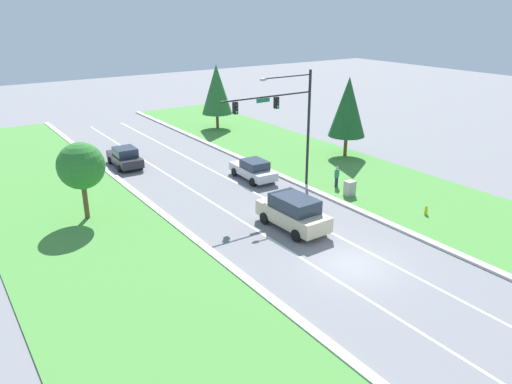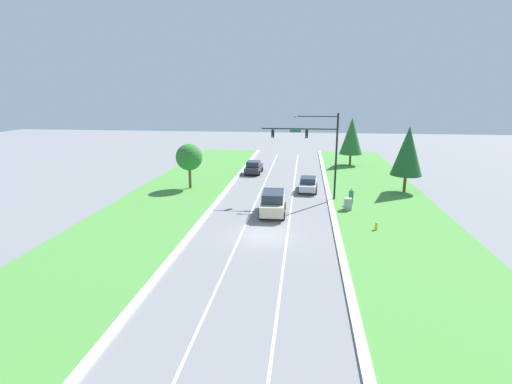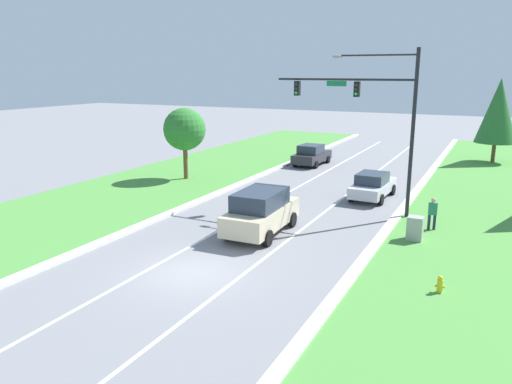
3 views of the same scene
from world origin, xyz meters
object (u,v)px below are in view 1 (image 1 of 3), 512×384
at_px(traffic_signal_mast, 287,114).
at_px(oak_near_left_tree, 81,166).
at_px(conifer_far_right_tree, 348,107).
at_px(conifer_near_right_tree, 217,89).
at_px(charcoal_sedan, 125,157).
at_px(utility_cabinet, 350,189).
at_px(pedestrian, 337,176).
at_px(champagne_suv, 293,212).
at_px(silver_sedan, 253,170).
at_px(fire_hydrant, 426,211).

height_order(traffic_signal_mast, oak_near_left_tree, traffic_signal_mast).
bearing_deg(conifer_far_right_tree, conifer_near_right_tree, 104.53).
distance_m(charcoal_sedan, conifer_near_right_tree, 16.01).
xyz_separation_m(traffic_signal_mast, conifer_near_right_tree, (5.72, 20.10, -1.38)).
bearing_deg(conifer_far_right_tree, oak_near_left_tree, -177.58).
height_order(charcoal_sedan, oak_near_left_tree, oak_near_left_tree).
relative_size(utility_cabinet, pedestrian, 0.70).
relative_size(conifer_near_right_tree, conifer_far_right_tree, 0.98).
bearing_deg(pedestrian, conifer_far_right_tree, -159.51).
relative_size(champagne_suv, utility_cabinet, 4.34).
distance_m(charcoal_sedan, pedestrian, 18.26).
xyz_separation_m(charcoal_sedan, silver_sedan, (7.28, -9.04, -0.02)).
distance_m(fire_hydrant, oak_near_left_tree, 22.55).
height_order(utility_cabinet, fire_hydrant, utility_cabinet).
xyz_separation_m(oak_near_left_tree, conifer_far_right_tree, (23.91, 1.01, 1.00)).
relative_size(fire_hydrant, conifer_far_right_tree, 0.10).
bearing_deg(fire_hydrant, conifer_near_right_tree, 88.12).
bearing_deg(pedestrian, charcoal_sedan, -72.73).
distance_m(traffic_signal_mast, conifer_near_right_tree, 20.95).
xyz_separation_m(charcoal_sedan, utility_cabinet, (10.93, -16.18, -0.24)).
xyz_separation_m(fire_hydrant, oak_near_left_tree, (-18.77, 12.06, 3.28)).
distance_m(champagne_suv, oak_near_left_tree, 13.64).
bearing_deg(charcoal_sedan, pedestrian, -49.20).
relative_size(fire_hydrant, oak_near_left_tree, 0.14).
relative_size(charcoal_sedan, pedestrian, 2.70).
xyz_separation_m(utility_cabinet, fire_hydrant, (1.72, -5.41, -0.25)).
bearing_deg(conifer_near_right_tree, traffic_signal_mast, -105.89).
height_order(utility_cabinet, pedestrian, pedestrian).
relative_size(traffic_signal_mast, utility_cabinet, 7.45).
bearing_deg(silver_sedan, fire_hydrant, -64.57).
xyz_separation_m(traffic_signal_mast, champagne_suv, (-3.81, -5.77, -4.69)).
bearing_deg(pedestrian, oak_near_left_tree, -36.50).
height_order(champagne_suv, conifer_near_right_tree, conifer_near_right_tree).
distance_m(silver_sedan, oak_near_left_tree, 13.70).
distance_m(traffic_signal_mast, pedestrian, 6.27).
bearing_deg(charcoal_sedan, conifer_far_right_tree, -23.52).
distance_m(conifer_near_right_tree, conifer_far_right_tree, 16.68).
bearing_deg(conifer_near_right_tree, conifer_far_right_tree, -75.47).
relative_size(utility_cabinet, oak_near_left_tree, 0.23).
distance_m(champagne_suv, silver_sedan, 9.74).
xyz_separation_m(traffic_signal_mast, charcoal_sedan, (-7.88, 12.47, -4.96)).
relative_size(charcoal_sedan, conifer_far_right_tree, 0.63).
height_order(champagne_suv, pedestrian, champagne_suv).
bearing_deg(oak_near_left_tree, silver_sedan, 2.07).
xyz_separation_m(pedestrian, conifer_far_right_tree, (6.37, 5.72, 3.68)).
relative_size(pedestrian, fire_hydrant, 2.41).
distance_m(champagne_suv, fire_hydrant, 9.24).
xyz_separation_m(charcoal_sedan, pedestrian, (11.42, -14.24, 0.10)).
relative_size(champagne_suv, pedestrian, 3.03).
bearing_deg(champagne_suv, silver_sedan, 69.07).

